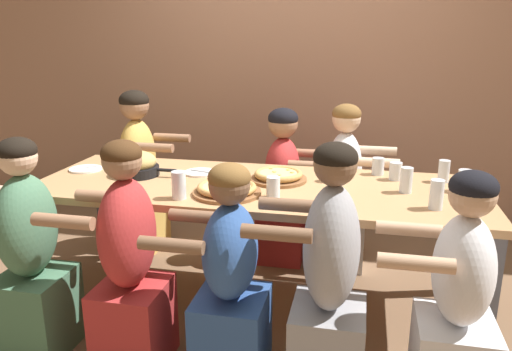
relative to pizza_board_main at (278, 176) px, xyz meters
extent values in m
plane|color=brown|center=(-0.11, -0.09, -0.78)|extent=(18.00, 18.00, 0.00)
cube|color=#9E7056|center=(-0.11, 1.29, 0.82)|extent=(10.00, 0.06, 3.20)
cube|color=tan|center=(-0.11, -0.09, -0.05)|extent=(2.49, 0.90, 0.04)
cube|color=#4C4C51|center=(-1.30, -0.48, -0.42)|extent=(0.07, 0.07, 0.71)
cube|color=#4C4C51|center=(1.07, -0.48, -0.42)|extent=(0.07, 0.07, 0.71)
cube|color=#4C4C51|center=(-1.30, 0.30, -0.42)|extent=(0.07, 0.07, 0.71)
cube|color=#4C4C51|center=(1.07, 0.30, -0.42)|extent=(0.07, 0.07, 0.71)
cylinder|color=brown|center=(0.00, 0.00, -0.02)|extent=(0.33, 0.33, 0.02)
torus|color=tan|center=(0.00, 0.00, 0.01)|extent=(0.28, 0.28, 0.03)
cylinder|color=#E5C675|center=(0.00, 0.00, 0.00)|extent=(0.23, 0.23, 0.03)
cylinder|color=#E5C166|center=(-0.06, 0.07, 0.02)|extent=(0.02, 0.02, 0.01)
cylinder|color=#E5C166|center=(0.01, -0.06, 0.02)|extent=(0.02, 0.02, 0.01)
cylinder|color=#E5C166|center=(0.05, 0.06, 0.02)|extent=(0.02, 0.02, 0.01)
cylinder|color=#E5C166|center=(-0.02, 0.00, 0.02)|extent=(0.02, 0.02, 0.01)
cylinder|color=#E5C166|center=(0.08, 0.01, 0.02)|extent=(0.02, 0.02, 0.01)
cylinder|color=brown|center=(-0.22, -0.31, -0.02)|extent=(0.36, 0.36, 0.02)
torus|color=tan|center=(-0.22, -0.31, 0.01)|extent=(0.31, 0.31, 0.03)
cylinder|color=#E5C675|center=(-0.22, -0.31, 0.00)|extent=(0.27, 0.27, 0.03)
cylinder|color=#E5C166|center=(-0.15, -0.29, 0.02)|extent=(0.02, 0.02, 0.01)
cylinder|color=#E5C166|center=(-0.17, -0.22, 0.02)|extent=(0.02, 0.02, 0.01)
cylinder|color=#E5C166|center=(-0.29, -0.33, 0.02)|extent=(0.02, 0.02, 0.01)
cylinder|color=#E5C166|center=(-0.24, -0.41, 0.02)|extent=(0.02, 0.02, 0.01)
cylinder|color=black|center=(-0.84, -0.07, 0.00)|extent=(0.26, 0.26, 0.06)
cylinder|color=black|center=(-0.65, -0.07, 0.01)|extent=(0.12, 0.02, 0.02)
ellipsoid|color=tan|center=(-0.84, -0.07, 0.06)|extent=(0.23, 0.23, 0.13)
cylinder|color=white|center=(-1.21, -0.02, -0.02)|extent=(0.20, 0.20, 0.01)
cube|color=#B7B7BC|center=(-1.21, -0.02, -0.01)|extent=(0.11, 0.10, 0.01)
cylinder|color=white|center=(-0.49, 0.05, -0.02)|extent=(0.20, 0.20, 0.01)
cube|color=#B7B7BC|center=(-0.49, 0.05, -0.01)|extent=(0.14, 0.05, 0.01)
cylinder|color=silver|center=(0.03, -0.31, 0.03)|extent=(0.07, 0.07, 0.11)
cylinder|color=black|center=(0.03, -0.31, 0.00)|extent=(0.06, 0.06, 0.06)
cylinder|color=silver|center=(0.56, 0.26, 0.02)|extent=(0.07, 0.07, 0.10)
cylinder|color=black|center=(0.56, 0.26, 0.01)|extent=(0.06, 0.06, 0.08)
cylinder|color=silver|center=(0.66, 0.16, 0.02)|extent=(0.07, 0.07, 0.10)
cylinder|color=silver|center=(0.34, 0.06, 0.04)|extent=(0.08, 0.08, 0.14)
cylinder|color=silver|center=(0.82, -0.31, 0.05)|extent=(0.07, 0.07, 0.15)
cylinder|color=silver|center=(0.70, -0.07, 0.04)|extent=(0.07, 0.07, 0.14)
cylinder|color=black|center=(0.70, -0.07, 0.00)|extent=(0.06, 0.06, 0.06)
cylinder|color=silver|center=(-0.44, -0.43, 0.04)|extent=(0.07, 0.07, 0.14)
cylinder|color=silver|center=(1.01, 0.01, 0.03)|extent=(0.08, 0.08, 0.12)
cylinder|color=black|center=(1.01, 0.01, 0.00)|extent=(0.07, 0.07, 0.06)
cylinder|color=silver|center=(0.92, 0.17, 0.04)|extent=(0.06, 0.06, 0.13)
ellipsoid|color=silver|center=(0.89, -0.76, -0.13)|extent=(0.24, 0.36, 0.47)
sphere|color=tan|center=(0.89, -0.76, 0.19)|extent=(0.18, 0.18, 0.18)
ellipsoid|color=black|center=(0.89, -0.76, 0.23)|extent=(0.18, 0.18, 0.13)
cylinder|color=tan|center=(0.68, -0.93, -0.04)|extent=(0.28, 0.06, 0.06)
cylinder|color=tan|center=(0.68, -0.59, -0.04)|extent=(0.28, 0.06, 0.06)
cube|color=#2D5193|center=(-0.08, -0.76, -0.57)|extent=(0.32, 0.34, 0.42)
ellipsoid|color=#2D5193|center=(-0.08, -0.76, -0.14)|extent=(0.24, 0.36, 0.44)
sphere|color=brown|center=(-0.08, -0.76, 0.17)|extent=(0.18, 0.18, 0.18)
ellipsoid|color=brown|center=(-0.08, -0.76, 0.20)|extent=(0.18, 0.18, 0.13)
cylinder|color=brown|center=(-0.29, -0.93, -0.05)|extent=(0.28, 0.06, 0.06)
cylinder|color=brown|center=(-0.29, -0.59, -0.05)|extent=(0.28, 0.06, 0.06)
cube|color=#477556|center=(-1.10, -0.76, -0.57)|extent=(0.32, 0.34, 0.42)
ellipsoid|color=#477556|center=(-1.10, -0.76, -0.10)|extent=(0.24, 0.36, 0.51)
sphere|color=beige|center=(-1.10, -0.76, 0.24)|extent=(0.18, 0.18, 0.18)
ellipsoid|color=black|center=(-1.10, -0.76, 0.27)|extent=(0.18, 0.18, 0.12)
cylinder|color=beige|center=(-1.30, -0.59, 0.00)|extent=(0.28, 0.06, 0.06)
cube|color=#B22D2D|center=(-0.07, 0.58, -0.57)|extent=(0.32, 0.34, 0.42)
ellipsoid|color=#B22D2D|center=(-0.07, 0.58, -0.13)|extent=(0.24, 0.36, 0.47)
sphere|color=#9E7051|center=(-0.07, 0.58, 0.20)|extent=(0.20, 0.20, 0.20)
ellipsoid|color=black|center=(-0.07, 0.58, 0.24)|extent=(0.21, 0.21, 0.14)
cylinder|color=#9E7051|center=(0.14, 0.75, -0.04)|extent=(0.28, 0.06, 0.06)
cylinder|color=#9E7051|center=(0.14, 0.40, -0.04)|extent=(0.28, 0.06, 0.06)
cube|color=#B22D2D|center=(-0.57, -0.76, -0.57)|extent=(0.32, 0.34, 0.42)
ellipsoid|color=#B22D2D|center=(-0.57, -0.76, -0.10)|extent=(0.24, 0.36, 0.52)
sphere|color=#9E7051|center=(-0.57, -0.76, 0.25)|extent=(0.18, 0.18, 0.18)
ellipsoid|color=#422814|center=(-0.57, -0.76, 0.28)|extent=(0.18, 0.18, 0.12)
cylinder|color=#9E7051|center=(-0.78, -0.93, 0.01)|extent=(0.28, 0.06, 0.06)
cylinder|color=#9E7051|center=(-0.78, -0.59, 0.01)|extent=(0.28, 0.06, 0.06)
cube|color=silver|center=(0.35, 0.58, -0.57)|extent=(0.32, 0.34, 0.42)
ellipsoid|color=silver|center=(0.35, 0.58, -0.10)|extent=(0.24, 0.36, 0.52)
sphere|color=beige|center=(0.35, 0.58, 0.25)|extent=(0.19, 0.19, 0.19)
ellipsoid|color=brown|center=(0.35, 0.58, 0.28)|extent=(0.19, 0.19, 0.13)
cylinder|color=beige|center=(0.56, 0.75, 0.01)|extent=(0.28, 0.06, 0.06)
cylinder|color=beige|center=(0.56, 0.40, 0.01)|extent=(0.28, 0.06, 0.06)
cube|color=gold|center=(-1.15, 0.58, -0.57)|extent=(0.32, 0.34, 0.42)
ellipsoid|color=gold|center=(-1.15, 0.58, -0.08)|extent=(0.24, 0.36, 0.55)
sphere|color=#9E7051|center=(-1.15, 0.58, 0.29)|extent=(0.21, 0.21, 0.21)
ellipsoid|color=black|center=(-1.15, 0.58, 0.33)|extent=(0.21, 0.21, 0.15)
cylinder|color=#9E7051|center=(-0.94, 0.75, 0.03)|extent=(0.28, 0.06, 0.06)
cylinder|color=#9E7051|center=(-0.94, 0.40, 0.03)|extent=(0.28, 0.06, 0.06)
cube|color=#99999E|center=(0.36, -0.76, -0.57)|extent=(0.32, 0.34, 0.42)
ellipsoid|color=#99999E|center=(0.36, -0.76, -0.08)|extent=(0.24, 0.36, 0.56)
sphere|color=brown|center=(0.36, -0.76, 0.28)|extent=(0.18, 0.18, 0.18)
ellipsoid|color=black|center=(0.36, -0.76, 0.31)|extent=(0.18, 0.18, 0.12)
cylinder|color=brown|center=(0.15, -0.93, 0.04)|extent=(0.28, 0.06, 0.06)
cylinder|color=brown|center=(0.15, -0.59, 0.04)|extent=(0.28, 0.06, 0.06)
camera|label=1|loc=(0.46, -2.72, 0.79)|focal=35.00mm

